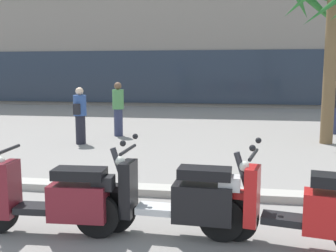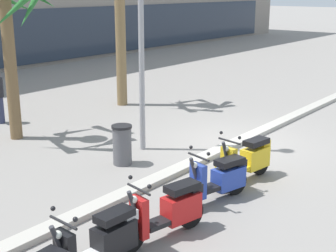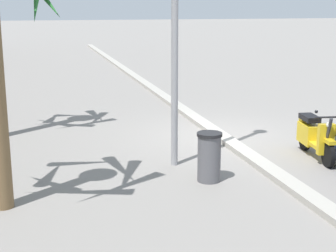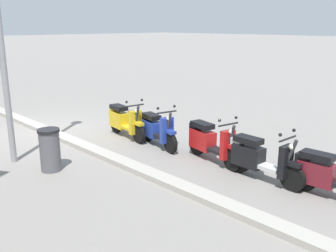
{
  "view_description": "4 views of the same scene",
  "coord_description": "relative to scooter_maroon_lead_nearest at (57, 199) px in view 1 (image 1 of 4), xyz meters",
  "views": [
    {
      "loc": [
        -5.95,
        -5.99,
        1.94
      ],
      "look_at": [
        -6.91,
        -0.12,
        1.11
      ],
      "focal_mm": 42.34,
      "sensor_mm": 36.0,
      "label": 1
    },
    {
      "loc": [
        -10.79,
        -6.27,
        3.99
      ],
      "look_at": [
        -3.47,
        -0.38,
        1.32
      ],
      "focal_mm": 51.64,
      "sensor_mm": 36.0,
      "label": 2
    },
    {
      "loc": [
        -11.78,
        4.4,
        3.29
      ],
      "look_at": [
        -3.36,
        2.18,
        1.2
      ],
      "focal_mm": 54.29,
      "sensor_mm": 36.0,
      "label": 3
    },
    {
      "loc": [
        -10.51,
        4.88,
        3.14
      ],
      "look_at": [
        -5.89,
        0.41,
        1.4
      ],
      "focal_mm": 40.26,
      "sensor_mm": 36.0,
      "label": 4
    }
  ],
  "objects": [
    {
      "name": "palm_tree_by_mall_entrance",
      "position": [
        4.52,
        6.8,
        2.95
      ],
      "size": [
        2.6,
        2.61,
        4.44
      ],
      "color": "brown",
      "rests_on": "ground"
    },
    {
      "name": "scooter_maroon_lead_nearest",
      "position": [
        0.0,
        0.0,
        0.0
      ],
      "size": [
        1.77,
        0.56,
        1.04
      ],
      "color": "black",
      "rests_on": "ground"
    },
    {
      "name": "pedestrian_by_palm_tree",
      "position": [
        5.14,
        8.54,
        0.42
      ],
      "size": [
        0.46,
        0.34,
        1.63
      ],
      "color": "#2D3351",
      "rests_on": "ground"
    },
    {
      "name": "pedestrian_strolling_near_curb",
      "position": [
        -1.33,
        7.11,
        0.39
      ],
      "size": [
        0.34,
        0.34,
        1.6
      ],
      "color": "#2D3351",
      "rests_on": "ground"
    },
    {
      "name": "pedestrian_window_shopping",
      "position": [
        -1.96,
        5.67,
        0.35
      ],
      "size": [
        0.34,
        0.45,
        1.51
      ],
      "color": "black",
      "rests_on": "ground"
    },
    {
      "name": "scooter_black_mid_centre",
      "position": [
        1.42,
        0.18,
        0.01
      ],
      "size": [
        1.81,
        0.56,
        1.17
      ],
      "color": "black",
      "rests_on": "ground"
    },
    {
      "name": "scooter_red_gap_after_mid",
      "position": [
        2.86,
        0.05,
        0.02
      ],
      "size": [
        1.79,
        0.67,
        1.17
      ],
      "color": "black",
      "rests_on": "ground"
    }
  ]
}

